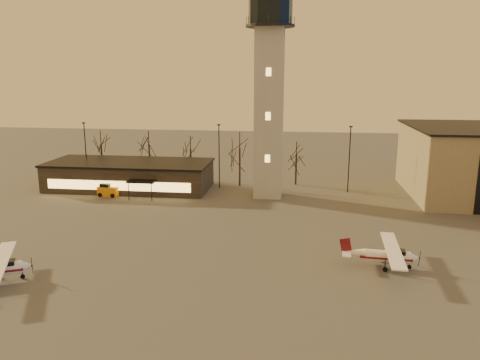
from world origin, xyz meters
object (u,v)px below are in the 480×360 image
object	(u,v)px
service_cart	(109,191)
terminal	(130,175)
control_tower	(269,84)
cessna_front	(389,258)

from	to	relation	value
service_cart	terminal	bearing A→B (deg)	80.23
control_tower	cessna_front	size ratio (longest dim) A/B	3.36
control_tower	terminal	size ratio (longest dim) A/B	1.28
control_tower	service_cart	xyz separation A→B (m)	(-23.49, -2.99, -15.58)
service_cart	control_tower	bearing A→B (deg)	14.24
control_tower	cessna_front	bearing A→B (deg)	-62.33
cessna_front	control_tower	bearing A→B (deg)	121.21
terminal	control_tower	bearing A→B (deg)	-5.15
terminal	cessna_front	size ratio (longest dim) A/B	2.62
terminal	cessna_front	world-z (taller)	terminal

